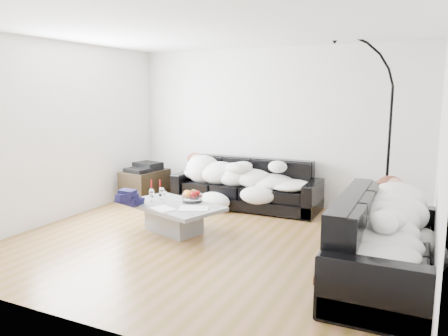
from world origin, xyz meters
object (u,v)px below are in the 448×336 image
at_px(sofa_back, 246,184).
at_px(wine_glass_b, 152,195).
at_px(wine_glass_c, 165,197).
at_px(sleeper_right, 388,219).
at_px(fruit_bowl, 192,196).
at_px(shoes, 336,279).
at_px(sleeper_back, 245,170).
at_px(av_cabinet, 145,186).
at_px(stereo, 145,167).
at_px(coffee_table, 174,218).
at_px(candle_left, 152,188).
at_px(wine_glass_a, 162,194).
at_px(sofa_right, 387,240).
at_px(candle_right, 160,188).
at_px(floor_lamp, 389,141).

relative_size(sofa_back, wine_glass_b, 13.48).
bearing_deg(wine_glass_c, sleeper_right, -9.40).
height_order(sleeper_right, wine_glass_b, sleeper_right).
distance_m(sleeper_right, wine_glass_b, 3.12).
height_order(fruit_bowl, shoes, fruit_bowl).
distance_m(sleeper_back, av_cabinet, 1.82).
xyz_separation_m(sofa_back, stereo, (-1.76, -0.35, 0.21)).
relative_size(coffee_table, av_cabinet, 1.70).
bearing_deg(shoes, candle_left, 166.35).
distance_m(fruit_bowl, wine_glass_c, 0.37).
bearing_deg(wine_glass_a, coffee_table, -25.23).
height_order(sofa_back, sleeper_back, sleeper_back).
bearing_deg(wine_glass_b, coffee_table, 2.60).
bearing_deg(sofa_right, sofa_back, 48.57).
bearing_deg(sleeper_back, sleeper_right, -40.74).
relative_size(sleeper_right, stereo, 4.14).
bearing_deg(stereo, sleeper_back, 19.85).
height_order(coffee_table, wine_glass_a, wine_glass_a).
bearing_deg(wine_glass_b, shoes, -14.90).
relative_size(sleeper_back, av_cabinet, 2.60).
xyz_separation_m(wine_glass_b, candle_left, (-0.17, 0.24, 0.03)).
bearing_deg(fruit_bowl, sleeper_back, 81.26).
xyz_separation_m(candle_right, stereo, (-0.95, 0.95, 0.10)).
bearing_deg(wine_glass_a, candle_right, 128.56).
bearing_deg(av_cabinet, wine_glass_a, -39.83).
bearing_deg(av_cabinet, sofa_back, 17.42).
bearing_deg(sofa_right, stereo, 67.15).
height_order(sofa_back, coffee_table, sofa_back).
distance_m(wine_glass_b, candle_right, 0.35).
relative_size(coffee_table, wine_glass_c, 8.35).
bearing_deg(sofa_right, av_cabinet, 67.15).
height_order(fruit_bowl, candle_right, candle_right).
height_order(wine_glass_b, wine_glass_c, wine_glass_b).
bearing_deg(sleeper_back, fruit_bowl, -98.74).
height_order(sofa_right, candle_left, sofa_right).
bearing_deg(sofa_back, candle_left, -122.30).
bearing_deg(sofa_back, fruit_bowl, -98.43).
distance_m(fruit_bowl, av_cabinet, 1.89).
xyz_separation_m(sofa_back, av_cabinet, (-1.76, -0.35, -0.12)).
bearing_deg(floor_lamp, sleeper_back, -169.61).
height_order(wine_glass_a, av_cabinet, wine_glass_a).
relative_size(sofa_back, sleeper_right, 1.32).
bearing_deg(wine_glass_b, fruit_bowl, 23.89).
xyz_separation_m(sleeper_right, candle_left, (-3.25, 0.68, -0.13)).
height_order(shoes, av_cabinet, av_cabinet).
bearing_deg(floor_lamp, candle_left, -146.84).
xyz_separation_m(wine_glass_b, candle_right, (-0.08, 0.34, 0.03)).
bearing_deg(sleeper_right, wine_glass_b, 81.76).
relative_size(wine_glass_b, candle_left, 0.73).
bearing_deg(candle_left, floor_lamp, 25.56).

